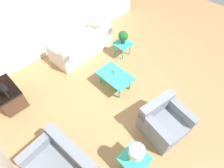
% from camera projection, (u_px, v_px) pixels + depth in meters
% --- Properties ---
extents(ground_plane, '(14.00, 14.00, 0.00)m').
position_uv_depth(ground_plane, '(124.00, 96.00, 4.83)').
color(ground_plane, '#A87A4C').
extents(wall_right, '(0.12, 7.20, 2.70)m').
position_uv_depth(wall_right, '(51.00, 9.00, 5.17)').
color(wall_right, silver).
rests_on(wall_right, ground_plane).
extents(sofa, '(1.03, 2.11, 0.76)m').
position_uv_depth(sofa, '(83.00, 45.00, 5.77)').
color(sofa, silver).
rests_on(sofa, ground_plane).
extents(armchair, '(1.03, 1.05, 0.81)m').
position_uv_depth(armchair, '(163.00, 122.00, 3.98)').
color(armchair, slate).
rests_on(armchair, ground_plane).
extents(loveseat, '(1.36, 1.01, 0.81)m').
position_uv_depth(loveseat, '(63.00, 167.00, 3.38)').
color(loveseat, slate).
rests_on(loveseat, ground_plane).
extents(coffee_table, '(0.96, 0.62, 0.46)m').
position_uv_depth(coffee_table, '(115.00, 76.00, 4.75)').
color(coffee_table, '#2DB79E').
rests_on(coffee_table, ground_plane).
extents(side_table_plant, '(0.51, 0.51, 0.47)m').
position_uv_depth(side_table_plant, '(123.00, 45.00, 5.62)').
color(side_table_plant, '#2DB79E').
rests_on(side_table_plant, ground_plane).
extents(side_table_lamp, '(0.51, 0.51, 0.47)m').
position_uv_depth(side_table_lamp, '(134.00, 159.00, 3.38)').
color(side_table_lamp, '#2DB79E').
rests_on(side_table_lamp, ground_plane).
extents(tv_stand_chest, '(0.93, 0.57, 0.55)m').
position_uv_depth(tv_stand_chest, '(8.00, 95.00, 4.49)').
color(tv_stand_chest, '#4C3323').
rests_on(tv_stand_chest, ground_plane).
extents(potted_plant, '(0.31, 0.31, 0.43)m').
position_uv_depth(potted_plant, '(123.00, 36.00, 5.37)').
color(potted_plant, '#333338').
rests_on(potted_plant, side_table_plant).
extents(table_lamp, '(0.28, 0.28, 0.46)m').
position_uv_depth(table_lamp, '(137.00, 153.00, 3.08)').
color(table_lamp, red).
rests_on(table_lamp, side_table_lamp).
extents(remote_control, '(0.16, 0.10, 0.02)m').
position_uv_depth(remote_control, '(113.00, 72.00, 4.76)').
color(remote_control, '#4C4C51').
rests_on(remote_control, coffee_table).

